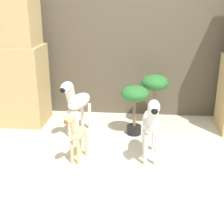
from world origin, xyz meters
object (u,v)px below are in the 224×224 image
Objects in this scene: zebra_right at (151,121)px; zebra_left at (77,101)px; giraffe_figurine at (77,132)px; potted_palm_front at (135,99)px; potted_palm_back at (155,86)px.

zebra_right and zebra_left have the same top height.
giraffe_figurine is (0.12, -0.60, -0.10)m from zebra_left.
zebra_left is 1.18× the size of potted_palm_front.
potted_palm_back is (0.73, 1.00, 0.18)m from giraffe_figurine.
potted_palm_front is at bearing 53.18° from giraffe_figurine.
zebra_left is 0.94m from potted_palm_back.
zebra_left is at bearing -172.59° from potted_palm_front.
potted_palm_front is 0.40m from potted_palm_back.
giraffe_figurine is 0.86× the size of potted_palm_back.
zebra_right is 0.61m from potted_palm_front.
potted_palm_front is at bearing -124.69° from potted_palm_back.
potted_palm_front is at bearing 106.13° from zebra_right.
potted_palm_back is at bearing 53.85° from giraffe_figurine.
potted_palm_front reaches higher than giraffe_figurine.
potted_palm_front is 0.92× the size of potted_palm_back.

